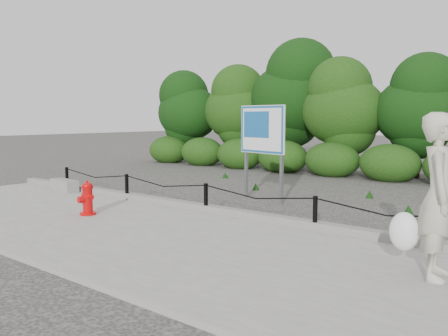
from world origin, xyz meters
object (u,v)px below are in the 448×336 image
pedestrian (437,199)px  concrete_block (64,185)px  advertising_sign (262,134)px  fire_hydrant (87,198)px

pedestrian → concrete_block: (-9.53, 1.02, -0.82)m
pedestrian → advertising_sign: (-4.94, 3.52, 0.57)m
advertising_sign → pedestrian: bearing=-24.5°
fire_hydrant → advertising_sign: size_ratio=0.30×
concrete_block → advertising_sign: bearing=28.5°
fire_hydrant → pedestrian: size_ratio=0.34×
fire_hydrant → advertising_sign: (1.53, 3.93, 1.22)m
fire_hydrant → advertising_sign: advertising_sign is taller
pedestrian → advertising_sign: size_ratio=0.87×
fire_hydrant → pedestrian: (6.47, 0.41, 0.65)m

